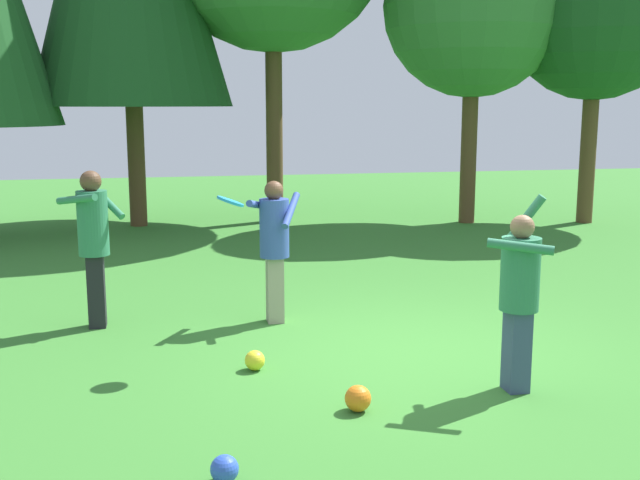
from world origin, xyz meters
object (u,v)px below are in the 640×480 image
(person_catcher, at_px, (93,235))
(ball_orange, at_px, (358,398))
(person_bystander, at_px, (274,239))
(frisbee, at_px, (230,201))
(ball_yellow, at_px, (255,360))
(ball_blue, at_px, (224,469))
(tree_right, at_px, (474,7))
(tree_far_right, at_px, (597,12))
(person_thrower, at_px, (520,288))

(person_catcher, bearing_deg, ball_orange, -6.09)
(person_bystander, bearing_deg, frisbee, -0.00)
(person_catcher, distance_m, ball_yellow, 2.59)
(ball_orange, height_order, ball_blue, ball_orange)
(person_catcher, bearing_deg, tree_right, 88.46)
(person_catcher, bearing_deg, tree_far_right, 78.05)
(frisbee, distance_m, tree_far_right, 11.46)
(frisbee, relative_size, tree_far_right, 0.05)
(person_thrower, relative_size, person_bystander, 1.05)
(person_thrower, xyz_separation_m, ball_yellow, (-2.21, 0.98, -0.84))
(person_thrower, height_order, person_bystander, person_thrower)
(ball_yellow, bearing_deg, person_thrower, -23.98)
(ball_orange, bearing_deg, tree_right, 62.93)
(frisbee, distance_m, tree_right, 10.26)
(person_thrower, distance_m, ball_blue, 3.03)
(person_bystander, bearing_deg, ball_blue, 12.15)
(ball_yellow, bearing_deg, ball_orange, -58.24)
(person_bystander, height_order, tree_far_right, tree_far_right)
(frisbee, relative_size, tree_right, 0.04)
(person_bystander, height_order, frisbee, person_bystander)
(frisbee, distance_m, ball_orange, 2.29)
(frisbee, bearing_deg, ball_orange, -59.30)
(ball_blue, bearing_deg, tree_far_right, 49.53)
(frisbee, relative_size, ball_blue, 1.45)
(person_catcher, height_order, ball_yellow, person_catcher)
(ball_blue, height_order, ball_yellow, same)
(person_catcher, height_order, frisbee, person_catcher)
(person_catcher, xyz_separation_m, ball_blue, (1.12, -3.97, -0.97))
(person_thrower, height_order, ball_yellow, person_thrower)
(ball_blue, relative_size, tree_right, 0.03)
(ball_orange, xyz_separation_m, tree_right, (4.85, 9.49, 4.36))
(frisbee, height_order, ball_yellow, frisbee)
(person_catcher, bearing_deg, ball_yellow, -2.66)
(person_bystander, distance_m, tree_right, 9.16)
(frisbee, bearing_deg, person_bystander, 64.50)
(tree_far_right, bearing_deg, tree_right, 168.22)
(ball_yellow, distance_m, tree_right, 10.94)
(ball_orange, bearing_deg, tree_far_right, 50.77)
(frisbee, height_order, ball_orange, frisbee)
(ball_yellow, relative_size, tree_right, 0.03)
(tree_far_right, distance_m, tree_right, 2.53)
(ball_blue, bearing_deg, frisbee, 83.39)
(person_bystander, xyz_separation_m, tree_far_right, (7.62, 6.21, 3.40))
(person_thrower, distance_m, frisbee, 2.80)
(ball_orange, relative_size, tree_far_right, 0.04)
(person_bystander, distance_m, tree_far_right, 10.40)
(ball_yellow, xyz_separation_m, tree_far_right, (8.05, 7.82, 4.28))
(person_thrower, height_order, frisbee, person_thrower)
(ball_orange, distance_m, ball_yellow, 1.37)
(person_bystander, height_order, ball_blue, person_bystander)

